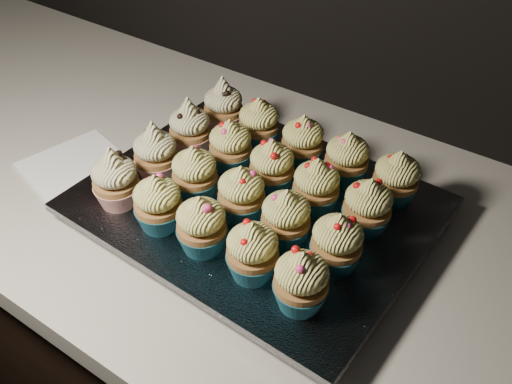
% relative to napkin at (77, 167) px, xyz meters
% --- Properties ---
extents(worktop, '(2.44, 0.64, 0.04)m').
position_rel_napkin_xyz_m(worktop, '(0.30, 0.09, -0.02)').
color(worktop, beige).
rests_on(worktop, cabinet).
extents(napkin, '(0.18, 0.18, 0.00)m').
position_rel_napkin_xyz_m(napkin, '(0.00, 0.00, 0.00)').
color(napkin, white).
rests_on(napkin, worktop).
extents(baking_tray, '(0.43, 0.34, 0.02)m').
position_rel_napkin_xyz_m(baking_tray, '(0.30, 0.06, 0.01)').
color(baking_tray, black).
rests_on(baking_tray, worktop).
extents(foil_lining, '(0.47, 0.37, 0.01)m').
position_rel_napkin_xyz_m(foil_lining, '(0.30, 0.06, 0.03)').
color(foil_lining, silver).
rests_on(foil_lining, baking_tray).
extents(cupcake_0, '(0.06, 0.06, 0.10)m').
position_rel_napkin_xyz_m(cupcake_0, '(0.14, -0.04, 0.07)').
color(cupcake_0, '#A22016').
rests_on(cupcake_0, foil_lining).
extents(cupcake_1, '(0.06, 0.06, 0.08)m').
position_rel_napkin_xyz_m(cupcake_1, '(0.22, -0.05, 0.07)').
color(cupcake_1, '#17596D').
rests_on(cupcake_1, foil_lining).
extents(cupcake_2, '(0.06, 0.06, 0.08)m').
position_rel_napkin_xyz_m(cupcake_2, '(0.29, -0.05, 0.07)').
color(cupcake_2, '#17596D').
rests_on(cupcake_2, foil_lining).
extents(cupcake_3, '(0.06, 0.06, 0.08)m').
position_rel_napkin_xyz_m(cupcake_3, '(0.37, -0.05, 0.07)').
color(cupcake_3, '#17596D').
rests_on(cupcake_3, foil_lining).
extents(cupcake_4, '(0.06, 0.06, 0.08)m').
position_rel_napkin_xyz_m(cupcake_4, '(0.44, -0.05, 0.07)').
color(cupcake_4, '#17596D').
rests_on(cupcake_4, foil_lining).
extents(cupcake_5, '(0.06, 0.06, 0.10)m').
position_rel_napkin_xyz_m(cupcake_5, '(0.15, 0.03, 0.07)').
color(cupcake_5, '#A22016').
rests_on(cupcake_5, foil_lining).
extents(cupcake_6, '(0.06, 0.06, 0.08)m').
position_rel_napkin_xyz_m(cupcake_6, '(0.22, 0.03, 0.07)').
color(cupcake_6, '#17596D').
rests_on(cupcake_6, foil_lining).
extents(cupcake_7, '(0.06, 0.06, 0.08)m').
position_rel_napkin_xyz_m(cupcake_7, '(0.30, 0.03, 0.07)').
color(cupcake_7, '#17596D').
rests_on(cupcake_7, foil_lining).
extents(cupcake_8, '(0.06, 0.06, 0.08)m').
position_rel_napkin_xyz_m(cupcake_8, '(0.37, 0.02, 0.07)').
color(cupcake_8, '#17596D').
rests_on(cupcake_8, foil_lining).
extents(cupcake_9, '(0.06, 0.06, 0.08)m').
position_rel_napkin_xyz_m(cupcake_9, '(0.44, 0.02, 0.07)').
color(cupcake_9, '#17596D').
rests_on(cupcake_9, foil_lining).
extents(cupcake_10, '(0.06, 0.06, 0.10)m').
position_rel_napkin_xyz_m(cupcake_10, '(0.15, 0.11, 0.07)').
color(cupcake_10, '#A22016').
rests_on(cupcake_10, foil_lining).
extents(cupcake_11, '(0.06, 0.06, 0.08)m').
position_rel_napkin_xyz_m(cupcake_11, '(0.22, 0.10, 0.07)').
color(cupcake_11, '#17596D').
rests_on(cupcake_11, foil_lining).
extents(cupcake_12, '(0.06, 0.06, 0.08)m').
position_rel_napkin_xyz_m(cupcake_12, '(0.30, 0.10, 0.07)').
color(cupcake_12, '#17596D').
rests_on(cupcake_12, foil_lining).
extents(cupcake_13, '(0.06, 0.06, 0.08)m').
position_rel_napkin_xyz_m(cupcake_13, '(0.37, 0.10, 0.07)').
color(cupcake_13, '#17596D').
rests_on(cupcake_13, foil_lining).
extents(cupcake_14, '(0.06, 0.06, 0.08)m').
position_rel_napkin_xyz_m(cupcake_14, '(0.44, 0.10, 0.07)').
color(cupcake_14, '#17596D').
rests_on(cupcake_14, foil_lining).
extents(cupcake_15, '(0.06, 0.06, 0.10)m').
position_rel_napkin_xyz_m(cupcake_15, '(0.15, 0.18, 0.07)').
color(cupcake_15, '#A22016').
rests_on(cupcake_15, foil_lining).
extents(cupcake_16, '(0.06, 0.06, 0.08)m').
position_rel_napkin_xyz_m(cupcake_16, '(0.22, 0.18, 0.07)').
color(cupcake_16, '#17596D').
rests_on(cupcake_16, foil_lining).
extents(cupcake_17, '(0.06, 0.06, 0.08)m').
position_rel_napkin_xyz_m(cupcake_17, '(0.30, 0.17, 0.07)').
color(cupcake_17, '#17596D').
rests_on(cupcake_17, foil_lining).
extents(cupcake_18, '(0.06, 0.06, 0.08)m').
position_rel_napkin_xyz_m(cupcake_18, '(0.38, 0.17, 0.07)').
color(cupcake_18, '#17596D').
rests_on(cupcake_18, foil_lining).
extents(cupcake_19, '(0.06, 0.06, 0.08)m').
position_rel_napkin_xyz_m(cupcake_19, '(0.45, 0.17, 0.07)').
color(cupcake_19, '#17596D').
rests_on(cupcake_19, foil_lining).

